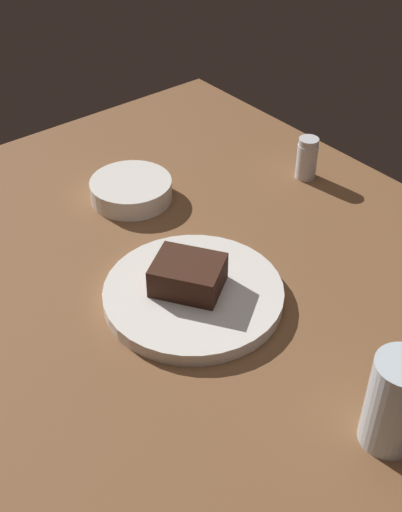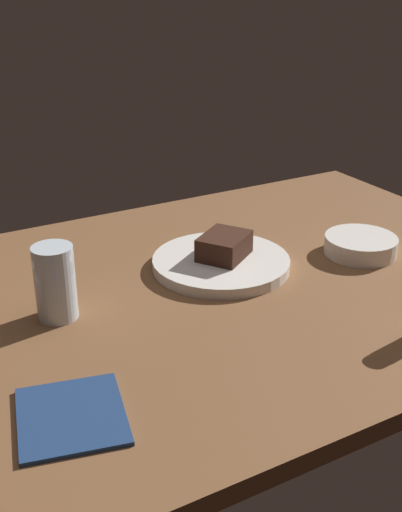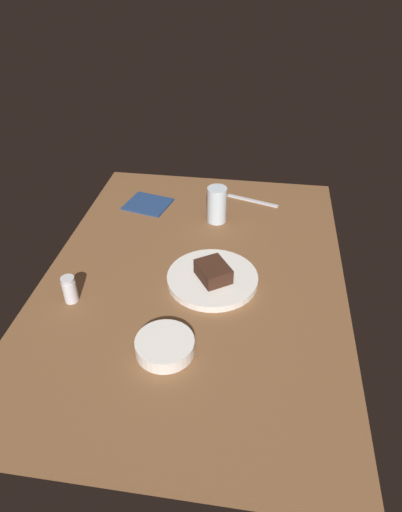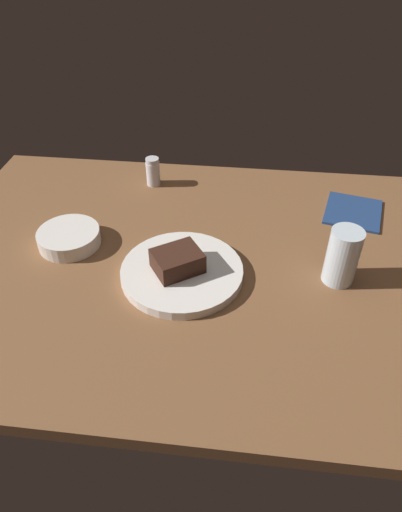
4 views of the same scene
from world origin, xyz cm
name	(u,v)px [view 1 (image 1 of 4)]	position (x,y,z in cm)	size (l,w,h in cm)	color
dining_table	(232,299)	(0.00, 0.00, 1.50)	(120.00, 84.00, 3.00)	brown
dessert_plate	(193,294)	(-2.08, -5.47, 4.00)	(25.24, 25.24, 2.00)	white
chocolate_cake_slice	(188,275)	(-2.88, -5.74, 7.15)	(9.37, 7.51, 4.30)	#381E14
salt_shaker	(307,158)	(-15.13, 30.32, 6.76)	(3.67, 3.67, 7.61)	silver
water_glass	(395,403)	(29.76, -2.84, 9.07)	(6.44, 6.44, 12.14)	silver
side_bowl	(131,190)	(-28.74, 2.23, 4.75)	(13.83, 13.83, 3.50)	white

